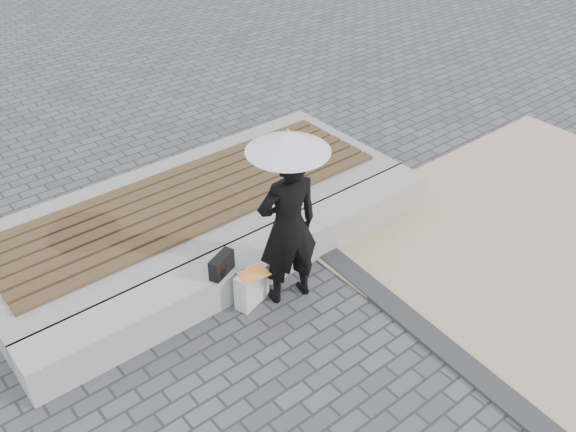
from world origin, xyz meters
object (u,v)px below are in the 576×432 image
at_px(parasol, 288,142).
at_px(handbag, 222,265).
at_px(seating_ledge, 253,262).
at_px(woman, 288,227).
at_px(canvas_tote, 252,287).

bearing_deg(parasol, handbag, 152.50).
xyz_separation_m(seating_ledge, woman, (0.10, -0.46, 0.67)).
height_order(woman, handbag, woman).
bearing_deg(parasol, woman, 180.00).
distance_m(parasol, canvas_tote, 1.65).
bearing_deg(handbag, woman, -50.33).
bearing_deg(seating_ledge, canvas_tote, -129.25).
xyz_separation_m(seating_ledge, handbag, (-0.49, -0.15, 0.31)).
relative_size(seating_ledge, parasol, 5.04).
height_order(seating_ledge, canvas_tote, same).
xyz_separation_m(seating_ledge, parasol, (0.10, -0.46, 1.60)).
distance_m(woman, canvas_tote, 0.77).
distance_m(seating_ledge, canvas_tote, 0.40).
height_order(parasol, handbag, parasol).
bearing_deg(seating_ledge, woman, -77.66).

